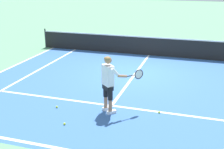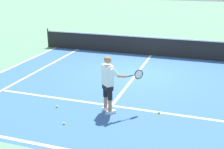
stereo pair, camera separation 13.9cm
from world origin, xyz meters
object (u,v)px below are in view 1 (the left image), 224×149
tennis_player (109,81)px  tennis_ball_near_feet (64,124)px  tennis_ball_mid_court (159,112)px  tennis_ball_by_baseline (57,107)px

tennis_player → tennis_ball_near_feet: (-0.91, -1.13, -0.96)m
tennis_player → tennis_ball_mid_court: (1.45, 0.35, -0.96)m
tennis_ball_near_feet → tennis_ball_mid_court: 2.78m
tennis_ball_near_feet → tennis_ball_by_baseline: same height
tennis_ball_by_baseline → tennis_ball_mid_court: 3.12m
tennis_ball_near_feet → tennis_ball_by_baseline: 1.15m
tennis_ball_by_baseline → tennis_ball_mid_court: bearing=10.6°
tennis_player → tennis_ball_by_baseline: 1.89m
tennis_ball_near_feet → tennis_ball_by_baseline: (-0.71, 0.91, 0.00)m
tennis_ball_near_feet → tennis_ball_by_baseline: bearing=128.0°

